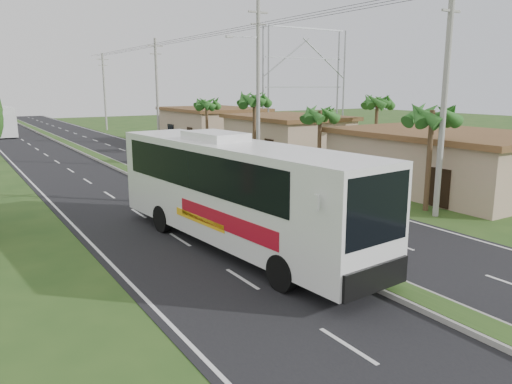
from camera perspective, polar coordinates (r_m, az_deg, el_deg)
ground at (r=18.31m, az=7.98°, el=-7.70°), size 180.00×180.00×0.00m
road_asphalt at (r=35.49m, az=-13.21°, el=1.77°), size 14.00×160.00×0.02m
median_strip at (r=35.48m, az=-13.22°, el=1.91°), size 1.20×160.00×0.18m
lane_edge_left at (r=33.98m, az=-23.93°, el=0.58°), size 0.12×160.00×0.01m
lane_edge_right at (r=38.14m, az=-3.66°, el=2.75°), size 0.12×160.00×0.01m
shop_near at (r=31.93m, az=20.55°, el=3.41°), size 8.60×12.60×3.52m
shop_mid at (r=43.43m, az=3.57°, el=6.36°), size 7.60×10.60×3.67m
shop_far at (r=55.36m, az=-4.97°, el=7.63°), size 8.60×11.60×3.82m
palm_verge_a at (r=25.88m, az=19.50°, el=8.25°), size 2.40×2.40×5.45m
palm_verge_b at (r=32.53m, az=7.34°, el=8.80°), size 2.40×2.40×5.05m
palm_verge_c at (r=37.85m, az=-0.19°, el=10.49°), size 2.40×2.40×5.85m
palm_verge_d at (r=45.97m, az=-5.68°, el=10.00°), size 2.40×2.40×5.25m
palm_behind_shop at (r=40.20m, az=13.70°, el=9.98°), size 2.40×2.40×5.65m
utility_pole_a at (r=24.84m, az=20.74°, el=10.19°), size 1.60×0.28×11.00m
utility_pole_b at (r=36.81m, az=0.21°, el=12.22°), size 3.20×0.28×12.00m
utility_pole_c at (r=54.78m, az=-11.24°, el=11.33°), size 1.60×0.28×11.00m
utility_pole_d at (r=73.80m, az=-16.93°, el=10.98°), size 1.60×0.28×10.50m
billboard_lattice at (r=54.42m, az=5.64°, el=12.70°), size 10.18×1.18×12.07m
coach_bus_main at (r=18.92m, az=-2.50°, el=0.64°), size 4.04×13.75×4.38m
motorcyclist at (r=25.76m, az=-10.44°, el=-0.21°), size 1.77×0.52×2.18m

